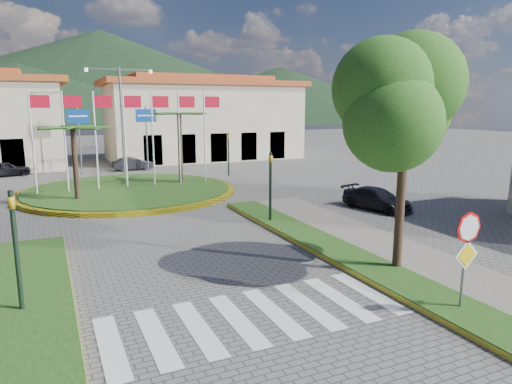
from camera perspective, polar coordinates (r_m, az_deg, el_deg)
name	(u,v)px	position (r m, az deg, el deg)	size (l,w,h in m)	color
sidewalk_right	(490,302)	(13.85, 27.18, -12.14)	(4.00, 28.00, 0.15)	gray
verge_right	(457,310)	(12.97, 23.81, -13.34)	(1.60, 28.00, 0.18)	#1A4413
crosswalk	(252,317)	(11.79, -0.51, -15.30)	(8.00, 3.00, 0.01)	silver
roundabout_island	(129,190)	(28.44, -15.57, 0.23)	(12.70, 12.70, 6.00)	yellow
stop_sign	(467,245)	(12.45, 24.84, -6.09)	(0.80, 0.11, 2.65)	slate
deciduous_tree	(406,106)	(14.51, 18.26, 10.19)	(3.60, 3.60, 6.80)	black
traffic_light_left	(15,241)	(12.61, -27.87, -5.43)	(0.15, 0.18, 3.20)	black
traffic_light_right	(270,181)	(20.02, 1.82, 1.43)	(0.15, 0.18, 3.20)	black
traffic_light_far	(228,150)	(34.14, -3.46, 5.30)	(0.18, 0.15, 3.20)	black
direction_sign_west	(79,128)	(36.74, -21.27, 7.46)	(1.60, 0.14, 5.20)	slate
direction_sign_east	(146,127)	(37.39, -13.55, 7.94)	(1.60, 0.14, 5.20)	slate
street_lamp_centre	(122,115)	(36.06, -16.46, 9.24)	(4.80, 0.16, 8.00)	slate
building_right	(203,119)	(45.97, -6.66, 9.10)	(19.08, 9.54, 8.05)	#C5B295
hill_far_mid	(103,76)	(167.07, -18.61, 13.60)	(180.00, 180.00, 30.00)	black
hill_far_east	(281,94)	(159.14, 3.16, 12.13)	(120.00, 120.00, 18.00)	black
hill_near_back	(17,94)	(135.81, -27.67, 10.76)	(110.00, 110.00, 16.00)	black
car_dark_a	(6,169)	(38.61, -28.80, 2.56)	(1.33, 3.30, 1.12)	black
car_dark_b	(133,164)	(38.48, -15.11, 3.44)	(1.11, 3.19, 1.05)	black
car_side_right	(377,199)	(23.85, 14.88, -0.83)	(1.52, 3.74, 1.08)	black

